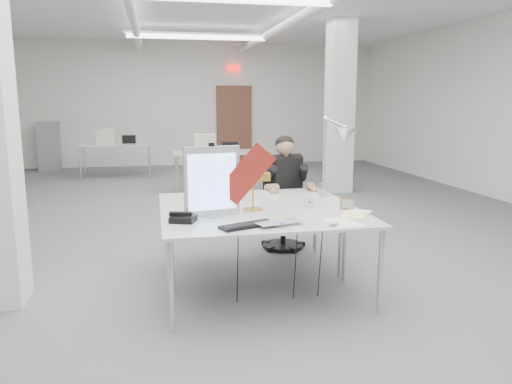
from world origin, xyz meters
TOP-DOWN VIEW (x-y plane):
  - room_shell at (0.04, 0.13)m, footprint 10.04×14.04m
  - desk_main at (0.00, -2.50)m, footprint 1.80×0.90m
  - desk_second at (0.00, -1.60)m, footprint 1.80×0.90m
  - bg_desk_a at (0.20, 3.00)m, footprint 1.60×0.80m
  - bg_desk_b at (-1.80, 5.20)m, footprint 1.60×0.80m
  - filing_cabinet at (-3.50, 6.65)m, footprint 0.45×0.55m
  - office_chair at (0.53, -0.93)m, footprint 0.73×0.73m
  - seated_person at (0.53, -0.98)m, footprint 0.68×0.75m
  - monitor at (-0.46, -2.30)m, footprint 0.49×0.14m
  - pennant at (-0.17, -2.33)m, footprint 0.50×0.15m
  - keyboard at (-0.23, -2.72)m, footprint 0.48×0.31m
  - laptop at (0.04, -2.78)m, footprint 0.43×0.34m
  - mouse at (0.45, -2.83)m, footprint 0.10×0.08m
  - bankers_lamp at (-0.07, -2.14)m, footprint 0.34×0.16m
  - desk_phone at (-0.72, -2.46)m, footprint 0.25×0.23m
  - picture_frame_left at (-0.62, -2.21)m, footprint 0.15×0.07m
  - picture_frame_right at (0.78, -2.28)m, footprint 0.13×0.07m
  - desk_clock at (0.47, -2.12)m, footprint 0.10×0.05m
  - paper_stack_a at (0.55, -2.76)m, footprint 0.27×0.35m
  - paper_stack_b at (0.74, -2.53)m, footprint 0.28×0.31m
  - paper_stack_c at (0.85, -2.39)m, footprint 0.24×0.24m
  - beige_monitor at (-0.27, -1.49)m, footprint 0.39×0.37m
  - architect_lamp at (0.79, -1.85)m, footprint 0.48×0.78m

SIDE VIEW (x-z plane):
  - office_chair at x=0.53m, z-range 0.00..1.16m
  - filing_cabinet at x=-3.50m, z-range 0.00..1.20m
  - desk_main at x=0.00m, z-range 0.73..0.75m
  - desk_second at x=0.00m, z-range 0.73..0.75m
  - bg_desk_a at x=0.20m, z-range 0.73..0.75m
  - bg_desk_b at x=-1.80m, z-range 0.73..0.75m
  - paper_stack_c at x=0.85m, z-range 0.76..0.76m
  - paper_stack_a at x=0.55m, z-range 0.76..0.76m
  - paper_stack_b at x=0.74m, z-range 0.76..0.76m
  - keyboard at x=-0.23m, z-range 0.76..0.78m
  - laptop at x=0.04m, z-range 0.76..0.78m
  - mouse at x=0.45m, z-range 0.76..0.79m
  - desk_phone at x=-0.72m, z-range 0.76..0.80m
  - desk_clock at x=0.47m, z-range 0.76..0.85m
  - picture_frame_right at x=0.78m, z-range 0.75..0.86m
  - picture_frame_left at x=-0.62m, z-range 0.75..0.87m
  - seated_person at x=0.53m, z-range 0.44..1.36m
  - beige_monitor at x=-0.27m, z-range 0.75..1.11m
  - bankers_lamp at x=-0.07m, z-range 0.76..1.13m
  - monitor at x=-0.46m, z-range 0.75..1.36m
  - pennant at x=-0.17m, z-range 0.84..1.39m
  - architect_lamp at x=0.79m, z-range 0.75..1.70m
  - room_shell at x=0.04m, z-range 0.07..3.31m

